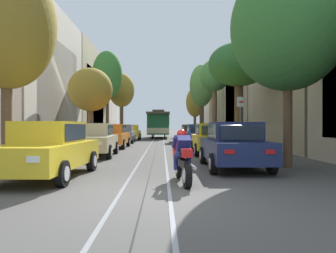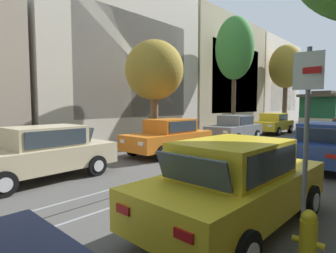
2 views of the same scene
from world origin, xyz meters
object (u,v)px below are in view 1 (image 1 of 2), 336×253
at_px(parked_car_yellow_fifth_left, 131,132).
at_px(street_tree_kerb_right_near, 288,26).
at_px(parked_car_beige_second_left, 94,140).
at_px(street_tree_kerb_left_fourth, 122,91).
at_px(parked_car_navy_near_right, 233,145).
at_px(street_tree_kerb_right_second, 239,66).
at_px(cable_car_trolley, 159,124).
at_px(street_tree_kerb_right_fourth, 202,87).
at_px(street_sign_post, 240,119).
at_px(parked_car_yellow_near_left, 49,149).
at_px(motorcycle_with_rider, 183,158).
at_px(fire_hydrant, 242,147).
at_px(parked_car_brown_fourth_right, 191,133).
at_px(parked_car_yellow_second_right, 212,139).
at_px(street_tree_kerb_left_second, 90,90).
at_px(parked_car_blue_mid_right, 198,135).
at_px(street_tree_kerb_left_mid, 107,75).
at_px(parked_car_grey_fourth_left, 123,134).
at_px(street_tree_kerb_left_near, 7,23).
at_px(parked_car_orange_mid_left, 113,136).
at_px(pedestrian_on_left_pavement, 77,133).
at_px(street_tree_kerb_right_far, 195,103).
at_px(street_tree_kerb_right_mid, 215,77).

height_order(parked_car_yellow_fifth_left, street_tree_kerb_right_near, street_tree_kerb_right_near).
relative_size(parked_car_beige_second_left, street_tree_kerb_left_fourth, 0.52).
height_order(parked_car_navy_near_right, street_tree_kerb_right_second, street_tree_kerb_right_second).
relative_size(street_tree_kerb_left_fourth, cable_car_trolley, 0.92).
xyz_separation_m(street_tree_kerb_right_fourth, street_sign_post, (-0.52, -19.07, -4.00)).
distance_m(parked_car_yellow_near_left, cable_car_trolley, 28.74).
bearing_deg(parked_car_navy_near_right, parked_car_yellow_near_left, -162.98).
xyz_separation_m(motorcycle_with_rider, fire_hydrant, (3.44, 7.45, -0.22)).
bearing_deg(street_tree_kerb_right_second, parked_car_brown_fourth_right, 100.99).
height_order(parked_car_yellow_second_right, street_tree_kerb_left_second, street_tree_kerb_left_second).
height_order(parked_car_blue_mid_right, street_tree_kerb_left_second, street_tree_kerb_left_second).
bearing_deg(street_tree_kerb_left_mid, fire_hydrant, -58.08).
height_order(street_tree_kerb_left_mid, street_sign_post, street_tree_kerb_left_mid).
distance_m(motorcycle_with_rider, street_sign_post, 8.24).
bearing_deg(parked_car_grey_fourth_left, street_tree_kerb_left_near, -96.56).
bearing_deg(street_tree_kerb_left_mid, street_tree_kerb_left_near, -89.74).
height_order(parked_car_yellow_second_right, motorcycle_with_rider, parked_car_yellow_second_right).
xyz_separation_m(parked_car_navy_near_right, parked_car_blue_mid_right, (0.21, 11.98, 0.00)).
xyz_separation_m(parked_car_orange_mid_left, street_tree_kerb_left_mid, (-2.04, 9.58, 5.58)).
bearing_deg(street_sign_post, parked_car_yellow_fifth_left, 112.28).
distance_m(pedestrian_on_left_pavement, street_sign_post, 12.10).
xyz_separation_m(parked_car_beige_second_left, parked_car_yellow_second_right, (5.81, 0.98, 0.00)).
relative_size(pedestrian_on_left_pavement, fire_hydrant, 1.99).
bearing_deg(parked_car_yellow_fifth_left, motorcycle_with_rider, -81.36).
distance_m(street_tree_kerb_left_near, street_tree_kerb_right_fourth, 25.77).
relative_size(pedestrian_on_left_pavement, street_sign_post, 0.57).
xyz_separation_m(cable_car_trolley, pedestrian_on_left_pavement, (-5.67, -15.22, -0.72)).
relative_size(street_tree_kerb_right_near, motorcycle_with_rider, 3.65).
bearing_deg(motorcycle_with_rider, cable_car_trolley, 91.74).
bearing_deg(street_tree_kerb_left_mid, parked_car_blue_mid_right, -44.12).
bearing_deg(parked_car_orange_mid_left, parked_car_grey_fourth_left, 90.69).
relative_size(parked_car_yellow_fifth_left, street_tree_kerb_left_near, 0.61).
relative_size(parked_car_grey_fourth_left, parked_car_navy_near_right, 1.00).
relative_size(parked_car_beige_second_left, street_tree_kerb_right_second, 0.69).
bearing_deg(street_tree_kerb_right_far, parked_car_grey_fourth_left, -116.74).
height_order(street_tree_kerb_right_second, fire_hydrant, street_tree_kerb_right_second).
height_order(street_tree_kerb_left_fourth, cable_car_trolley, street_tree_kerb_left_fourth).
xyz_separation_m(parked_car_yellow_second_right, street_tree_kerb_right_fourth, (1.85, 18.44, 5.02)).
bearing_deg(pedestrian_on_left_pavement, parked_car_orange_mid_left, -28.62).
bearing_deg(parked_car_orange_mid_left, street_tree_kerb_right_second, -17.44).
relative_size(street_tree_kerb_right_mid, fire_hydrant, 8.73).
distance_m(parked_car_yellow_near_left, motorcycle_with_rider, 3.84).
distance_m(parked_car_orange_mid_left, street_tree_kerb_left_fourth, 21.42).
bearing_deg(street_tree_kerb_right_near, street_sign_post, 96.76).
height_order(street_tree_kerb_right_near, pedestrian_on_left_pavement, street_tree_kerb_right_near).
xyz_separation_m(parked_car_blue_mid_right, street_tree_kerb_right_second, (1.89, -4.31, 4.20)).
distance_m(parked_car_yellow_fifth_left, street_tree_kerb_left_fourth, 10.27).
xyz_separation_m(parked_car_brown_fourth_right, street_sign_post, (1.27, -12.68, 1.02)).
relative_size(parked_car_orange_mid_left, parked_car_blue_mid_right, 1.00).
relative_size(street_tree_kerb_left_near, street_sign_post, 2.43).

